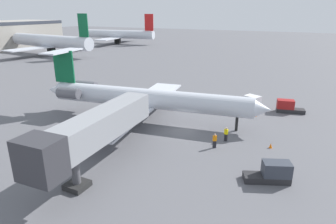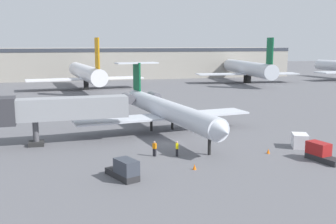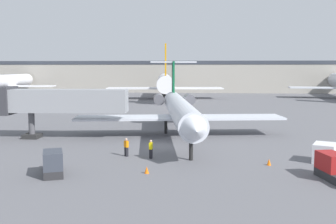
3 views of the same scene
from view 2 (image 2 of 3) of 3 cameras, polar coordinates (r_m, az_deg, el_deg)
The scene contains 13 objects.
ground_plane at distance 50.13m, azimuth 0.54°, elevation -4.48°, with size 400.00×400.00×0.10m, color #5B5B60.
regional_jet at distance 56.10m, azimuth -0.47°, elevation 0.45°, with size 25.29×32.02×9.08m.
jet_bridge at distance 50.76m, azimuth -15.67°, elevation 0.34°, with size 15.73×3.63×5.98m.
ground_crew_marshaller at distance 44.38m, azimuth -1.90°, elevation -5.15°, with size 0.47×0.46×1.69m.
ground_crew_loader at distance 44.37m, azimuth 1.27°, elevation -5.15°, with size 0.31×0.43×1.69m.
baggage_tug_lead at distance 45.65m, azimuth 20.65°, elevation -5.39°, with size 2.23×4.21×1.90m.
baggage_tug_trailing at distance 37.34m, azimuth -6.13°, elevation -8.11°, with size 2.81×4.23×1.90m.
cargo_container_uld at distance 50.48m, azimuth 18.02°, elevation -3.85°, with size 2.48×2.79×1.64m.
traffic_cone_near at distance 40.04m, azimuth 3.74°, elevation -7.68°, with size 0.36×0.36×0.55m.
traffic_cone_mid at distance 46.91m, azimuth 13.90°, elevation -5.36°, with size 0.36×0.36×0.55m.
terminal_building at distance 145.96m, azimuth -9.68°, elevation 6.80°, with size 136.25×21.17×10.48m.
parked_airliner_centre at distance 109.98m, azimuth -11.46°, elevation 5.36°, with size 30.99×36.55×13.42m.
parked_airliner_east_mid at distance 127.99m, azimuth 11.14°, elevation 5.99°, with size 32.01×37.80×13.62m.
Camera 2 is at (-12.73, -46.91, 12.20)m, focal length 43.42 mm.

